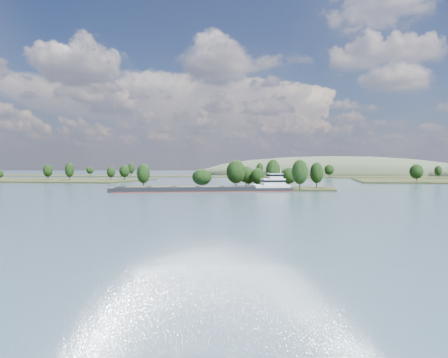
# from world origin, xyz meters

# --- Properties ---
(ground) EXTENTS (1800.00, 1800.00, 0.00)m
(ground) POSITION_xyz_m (0.00, 120.00, 0.00)
(ground) COLOR #344B5A
(ground) RESTS_ON ground
(tree_island) EXTENTS (100.00, 32.86, 14.19)m
(tree_island) POSITION_xyz_m (6.52, 178.57, 3.93)
(tree_island) COLOR black
(tree_island) RESTS_ON ground
(back_shoreline) EXTENTS (900.00, 60.00, 14.09)m
(back_shoreline) POSITION_xyz_m (9.03, 399.82, 0.65)
(back_shoreline) COLOR black
(back_shoreline) RESTS_ON ground
(hill_west) EXTENTS (320.00, 160.00, 44.00)m
(hill_west) POSITION_xyz_m (60.00, 500.00, 0.00)
(hill_west) COLOR #3B4932
(hill_west) RESTS_ON ground
(cargo_barge) EXTENTS (74.95, 32.96, 10.29)m
(cargo_barge) POSITION_xyz_m (-0.44, 155.80, 1.30)
(cargo_barge) COLOR black
(cargo_barge) RESTS_ON ground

